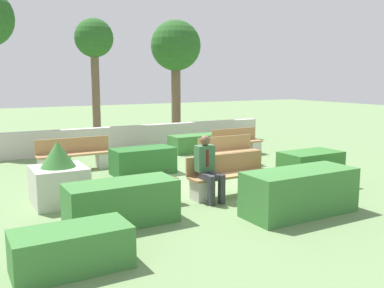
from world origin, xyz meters
TOP-DOWN VIEW (x-y plane):
  - ground_plane at (0.00, 0.00)m, footprint 60.00×60.00m
  - perimeter_wall at (0.00, 5.62)m, footprint 11.68×0.30m
  - bench_front at (0.08, -1.09)m, footprint 1.96×0.48m
  - bench_left_side at (1.68, 1.32)m, footprint 1.79×0.48m
  - bench_right_side at (2.97, 2.73)m, footprint 1.72×0.49m
  - bench_back at (-2.21, 3.09)m, footprint 2.04×0.49m
  - person_seated_man at (-0.59, -1.24)m, footprint 0.38×0.63m
  - hedge_block_near_left at (0.44, -2.82)m, footprint 2.19×0.87m
  - hedge_block_near_right at (2.11, -1.41)m, footprint 1.41×0.81m
  - hedge_block_mid_left at (2.23, 3.99)m, footprint 1.98×0.77m
  - hedge_block_mid_right at (-2.63, -1.74)m, footprint 1.89×0.79m
  - hedge_block_far_left at (-3.83, -3.11)m, footprint 1.52×0.75m
  - hedge_block_far_right at (-0.77, 1.73)m, footprint 1.61×0.82m
  - planter_corner_left at (-3.30, 0.01)m, footprint 1.03×1.03m
  - suitcase at (-1.44, -1.05)m, footprint 0.46×0.20m
  - tree_center_left at (-0.46, 6.75)m, footprint 1.37×1.37m
  - tree_center_right at (3.14, 7.40)m, footprint 2.05×2.05m

SIDE VIEW (x-z plane):
  - ground_plane at x=0.00m, z-range 0.00..0.00m
  - suitcase at x=-1.44m, z-range -0.10..0.62m
  - hedge_block_far_left at x=-3.83m, z-range 0.00..0.57m
  - hedge_block_mid_left at x=2.23m, z-range 0.00..0.59m
  - bench_right_side at x=2.97m, z-range -0.10..0.76m
  - bench_left_side at x=1.68m, z-range -0.10..0.77m
  - bench_front at x=0.08m, z-range -0.09..0.77m
  - bench_back at x=-2.21m, z-range -0.09..0.78m
  - hedge_block_far_right at x=-0.77m, z-range 0.00..0.69m
  - hedge_block_mid_right at x=-2.63m, z-range 0.00..0.75m
  - hedge_block_near_right at x=2.11m, z-range 0.00..0.82m
  - perimeter_wall at x=0.00m, z-range 0.00..0.83m
  - hedge_block_near_left at x=0.44m, z-range 0.00..0.83m
  - planter_corner_left at x=-3.30m, z-range -0.11..1.17m
  - person_seated_man at x=-0.59m, z-range 0.07..1.42m
  - tree_center_left at x=-0.46m, z-range 1.39..6.00m
  - tree_center_right at x=3.14m, z-range 1.28..6.13m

